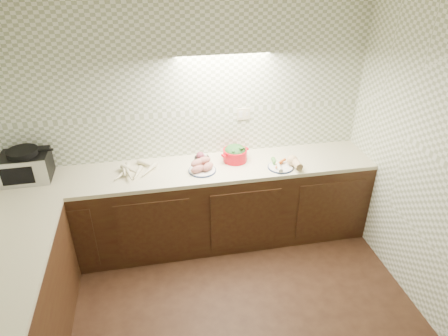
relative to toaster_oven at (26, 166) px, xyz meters
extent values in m
cube|color=white|center=(1.56, -1.61, 1.53)|extent=(3.60, 3.60, 0.05)
cube|color=#98A482|center=(1.56, 0.17, 0.26)|extent=(3.60, 0.05, 2.60)
cube|color=beige|center=(2.11, 0.18, 0.28)|extent=(0.13, 0.01, 0.12)
cube|color=black|center=(1.56, -0.11, -0.61)|extent=(3.60, 0.60, 0.86)
cube|color=beige|center=(1.56, -0.11, -0.16)|extent=(3.60, 0.60, 0.04)
cube|color=black|center=(0.00, 0.01, -0.01)|extent=(0.43, 0.33, 0.25)
cube|color=#AFB0B5|center=(0.00, -0.16, -0.01)|extent=(0.42, 0.02, 0.25)
cube|color=black|center=(0.00, -0.16, -0.01)|extent=(0.28, 0.01, 0.17)
cylinder|color=black|center=(0.00, 0.01, 0.14)|extent=(0.28, 0.28, 0.05)
cone|color=beige|center=(1.06, -0.02, -0.11)|extent=(0.15, 0.20, 0.06)
cone|color=beige|center=(0.86, -0.13, -0.12)|extent=(0.20, 0.24, 0.04)
cone|color=beige|center=(0.96, -0.17, -0.12)|extent=(0.06, 0.22, 0.05)
cone|color=beige|center=(0.94, -0.02, -0.12)|extent=(0.14, 0.23, 0.05)
cone|color=beige|center=(1.04, -0.07, -0.12)|extent=(0.15, 0.19, 0.05)
cone|color=beige|center=(0.98, 0.02, -0.09)|extent=(0.19, 0.17, 0.05)
cone|color=beige|center=(1.06, -0.17, -0.10)|extent=(0.19, 0.25, 0.05)
cone|color=beige|center=(0.88, -0.15, -0.09)|extent=(0.13, 0.20, 0.05)
cylinder|color=#172346|center=(1.62, -0.17, -0.14)|extent=(0.27, 0.27, 0.01)
cylinder|color=silver|center=(1.62, -0.17, -0.13)|extent=(0.25, 0.25, 0.02)
ellipsoid|color=#A26455|center=(1.58, -0.21, -0.09)|extent=(0.17, 0.12, 0.07)
ellipsoid|color=#A26455|center=(1.68, -0.18, -0.09)|extent=(0.17, 0.12, 0.07)
ellipsoid|color=#A26455|center=(1.61, -0.13, -0.09)|extent=(0.17, 0.12, 0.07)
ellipsoid|color=#A26455|center=(1.58, -0.16, -0.05)|extent=(0.17, 0.12, 0.07)
ellipsoid|color=#A26455|center=(1.65, -0.12, -0.05)|extent=(0.17, 0.12, 0.07)
cylinder|color=black|center=(1.65, 0.01, -0.11)|extent=(0.15, 0.15, 0.06)
sphere|color=maroon|center=(1.63, 0.01, -0.07)|extent=(0.08, 0.08, 0.08)
sphere|color=beige|center=(1.68, 0.02, -0.08)|extent=(0.05, 0.05, 0.05)
cylinder|color=red|center=(1.98, -0.02, -0.08)|extent=(0.32, 0.32, 0.12)
cube|color=red|center=(1.86, -0.08, -0.05)|extent=(0.05, 0.06, 0.02)
cube|color=red|center=(2.11, 0.03, -0.05)|extent=(0.05, 0.06, 0.02)
ellipsoid|color=#34722D|center=(1.98, -0.02, -0.03)|extent=(0.22, 0.22, 0.12)
cylinder|color=#172346|center=(2.39, -0.25, -0.14)|extent=(0.25, 0.25, 0.01)
cylinder|color=silver|center=(2.39, -0.25, -0.13)|extent=(0.24, 0.24, 0.02)
cone|color=orange|center=(2.39, -0.24, -0.11)|extent=(0.11, 0.13, 0.03)
cone|color=orange|center=(2.37, -0.23, -0.11)|extent=(0.14, 0.09, 0.03)
cone|color=orange|center=(2.39, -0.25, -0.11)|extent=(0.15, 0.08, 0.03)
cone|color=orange|center=(2.38, -0.24, -0.09)|extent=(0.12, 0.12, 0.03)
cylinder|color=beige|center=(2.36, -0.30, -0.11)|extent=(0.05, 0.17, 0.04)
cylinder|color=#327832|center=(2.35, -0.17, -0.11)|extent=(0.05, 0.10, 0.04)
camera|label=1|loc=(1.19, -3.51, 1.82)|focal=32.00mm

